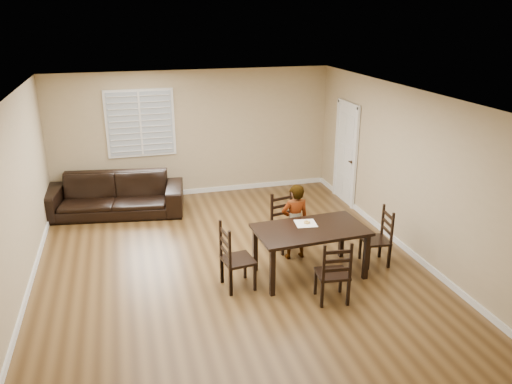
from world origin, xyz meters
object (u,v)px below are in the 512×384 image
at_px(chair_far, 335,276).
at_px(donut, 307,222).
at_px(sofa, 114,195).
at_px(chair_near, 283,222).
at_px(chair_right, 382,239).
at_px(dining_table, 310,234).
at_px(child, 295,222).
at_px(chair_left, 230,260).

relative_size(chair_far, donut, 9.72).
height_order(donut, sofa, donut).
distance_m(chair_near, donut, 0.93).
height_order(chair_right, sofa, chair_right).
distance_m(dining_table, chair_right, 1.28).
bearing_deg(child, dining_table, 90.98).
height_order(dining_table, chair_right, chair_right).
distance_m(chair_left, chair_right, 2.51).
distance_m(chair_left, sofa, 3.78).
distance_m(chair_near, chair_far, 1.92).
relative_size(dining_table, chair_left, 1.68).
xyz_separation_m(chair_near, sofa, (-2.78, 2.29, -0.05)).
xyz_separation_m(chair_right, donut, (-1.24, 0.13, 0.37)).
height_order(chair_right, donut, chair_right).
bearing_deg(chair_left, sofa, 18.01).
bearing_deg(sofa, donut, -39.00).
height_order(chair_near, chair_far, chair_near).
distance_m(child, sofa, 3.94).
relative_size(chair_right, sofa, 0.35).
bearing_deg(sofa, chair_right, -29.97).
xyz_separation_m(dining_table, donut, (0.01, 0.19, 0.11)).
xyz_separation_m(child, donut, (0.04, -0.41, 0.16)).
relative_size(dining_table, child, 1.34).
bearing_deg(chair_left, donut, -85.22).
xyz_separation_m(chair_near, chair_right, (1.33, -0.99, -0.02)).
relative_size(chair_near, chair_far, 1.02).
relative_size(chair_near, donut, 9.96).
bearing_deg(chair_far, donut, -82.17).
distance_m(chair_far, child, 1.48).
relative_size(dining_table, chair_right, 1.82).
distance_m(chair_far, donut, 1.12).
distance_m(chair_left, donut, 1.34).
height_order(chair_left, sofa, chair_left).
bearing_deg(chair_right, dining_table, -81.69).
bearing_deg(chair_right, sofa, -122.74).
bearing_deg(child, donut, 93.84).
distance_m(dining_table, chair_left, 1.28).
xyz_separation_m(dining_table, chair_left, (-1.26, -0.08, -0.23)).
relative_size(chair_left, chair_right, 1.08).
bearing_deg(dining_table, chair_left, -179.62).
xyz_separation_m(child, sofa, (-2.83, 2.74, -0.24)).
bearing_deg(child, chair_left, 26.73).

